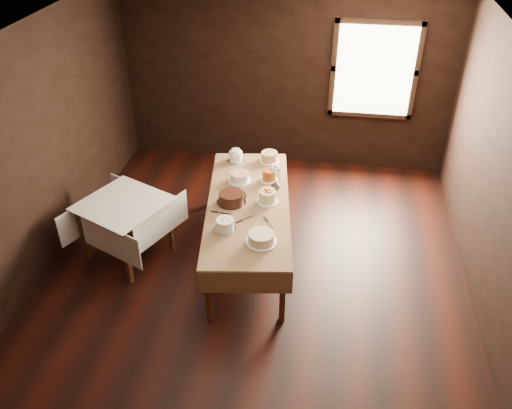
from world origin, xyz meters
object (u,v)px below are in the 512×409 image
object	(u,v)px
cake_caramel	(269,175)
cake_chocolate	(231,198)
side_table	(124,209)
flower_vase	(276,185)
cake_meringue	(236,157)
cake_lattice	(240,178)
cake_server_b	(270,225)
cake_server_c	(245,190)
display_table	(248,207)
cake_flowers	(267,197)
cake_cream	(261,238)
cake_speckled	(269,157)
cake_server_e	(225,213)
cake_server_d	(272,191)
cake_swirl	(225,225)
cake_server_a	(248,218)

from	to	relation	value
cake_caramel	cake_chocolate	xyz separation A→B (m)	(-0.37, -0.59, -0.00)
side_table	flower_vase	xyz separation A→B (m)	(1.75, 0.62, 0.13)
cake_meringue	cake_lattice	world-z (taller)	cake_meringue
cake_server_b	cake_server_c	size ratio (longest dim) A/B	1.00
side_table	cake_server_c	xyz separation A→B (m)	(1.37, 0.52, 0.08)
display_table	cake_flowers	size ratio (longest dim) A/B	9.00
cake_chocolate	cake_cream	bearing A→B (deg)	-56.39
display_table	cake_speckled	distance (m)	1.07
flower_vase	cake_server_e	bearing A→B (deg)	-129.49
cake_cream	cake_meringue	bearing A→B (deg)	109.46
cake_meringue	flower_vase	size ratio (longest dim) A/B	1.81
cake_lattice	cake_cream	world-z (taller)	cake_cream
cake_chocolate	flower_vase	bearing A→B (deg)	38.90
cake_chocolate	cake_server_b	bearing A→B (deg)	-35.54
cake_caramel	cake_server_d	size ratio (longest dim) A/B	1.01
cake_chocolate	cake_server_e	bearing A→B (deg)	-98.02
cake_server_c	side_table	bearing A→B (deg)	95.69
cake_cream	cake_server_b	world-z (taller)	cake_cream
display_table	cake_server_b	world-z (taller)	cake_server_b
side_table	cake_caramel	world-z (taller)	cake_caramel
cake_cream	cake_flowers	bearing A→B (deg)	93.40
display_table	cake_flowers	xyz separation A→B (m)	(0.22, 0.06, 0.13)
flower_vase	cake_cream	bearing A→B (deg)	-90.78
cake_chocolate	cake_swirl	world-z (taller)	cake_chocolate
cake_server_b	flower_vase	size ratio (longest dim) A/B	2.03
cake_caramel	cake_server_b	xyz separation A→B (m)	(0.15, -0.96, -0.06)
cake_meringue	cake_speckled	world-z (taller)	cake_meringue
cake_speckled	cake_lattice	xyz separation A→B (m)	(-0.30, -0.57, -0.01)
cake_server_e	flower_vase	world-z (taller)	flower_vase
cake_server_b	flower_vase	distance (m)	0.76
display_table	cake_swirl	distance (m)	0.59
cake_caramel	cake_server_b	bearing A→B (deg)	-81.34
cake_caramel	cake_chocolate	bearing A→B (deg)	-122.11
cake_caramel	cake_cream	bearing A→B (deg)	-85.83
cake_server_b	cake_server_e	world-z (taller)	same
cake_server_a	cake_server_c	world-z (taller)	same
cake_meringue	cake_server_b	size ratio (longest dim) A/B	0.89
cake_lattice	cake_server_b	size ratio (longest dim) A/B	1.26
cake_meringue	cake_speckled	bearing A→B (deg)	9.11
cake_swirl	cake_server_e	bearing A→B (deg)	103.21
cake_server_e	cake_lattice	bearing A→B (deg)	92.61
side_table	cake_server_d	world-z (taller)	side_table
display_table	side_table	bearing A→B (deg)	-169.92
cake_flowers	cake_cream	xyz separation A→B (m)	(0.05, -0.79, -0.02)
flower_vase	side_table	bearing A→B (deg)	-160.46
flower_vase	cake_server_c	bearing A→B (deg)	-165.48
cake_lattice	cake_server_e	xyz separation A→B (m)	(-0.04, -0.74, -0.05)
cake_meringue	cake_speckled	distance (m)	0.45
cake_chocolate	cake_server_d	xyz separation A→B (m)	(0.44, 0.34, -0.06)
cake_speckled	cake_flowers	distance (m)	1.00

